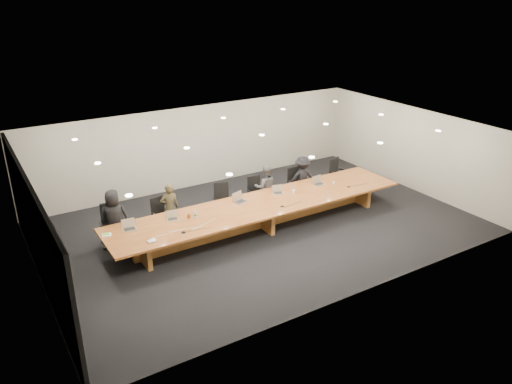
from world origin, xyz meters
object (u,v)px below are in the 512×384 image
chair_left (162,214)px  mic_left (184,232)px  chair_mid_left (223,200)px  av_box (152,241)px  chair_right (296,183)px  laptop_d (278,190)px  laptop_c (241,198)px  person_a (114,218)px  conference_table (261,211)px  amber_mug (189,216)px  person_d (302,178)px  person_b (170,208)px  chair_far_right (339,173)px  paper_cup_far (334,183)px  mic_center (282,206)px  water_bottle (195,215)px  person_c (265,187)px  paper_cup_near (294,192)px  chair_far_left (112,225)px  laptop_a (129,225)px  chair_mid_right (256,192)px  mic_right (348,186)px  laptop_e (320,181)px

chair_left → mic_left: (-0.12, -1.83, 0.27)m
chair_mid_left → av_box: size_ratio=5.13×
chair_right → laptop_d: (-1.35, -0.94, 0.37)m
laptop_c → person_a: bearing=149.7°
conference_table → amber_mug: size_ratio=83.88×
person_d → person_b: bearing=16.4°
chair_mid_left → chair_right: (2.76, 0.09, -0.03)m
chair_far_right → laptop_c: size_ratio=2.86×
chair_left → paper_cup_far: bearing=-22.9°
paper_cup_far → mic_center: bearing=-166.2°
av_box → water_bottle: bearing=14.1°
person_c → mic_center: person_c is taller
person_b → paper_cup_near: size_ratio=14.03×
amber_mug → person_d: bearing=11.5°
person_d → chair_left: bearing=14.8°
chair_far_left → laptop_a: (0.22, -0.83, 0.30)m
chair_mid_right → mic_center: bearing=-89.4°
chair_mid_right → water_bottle: chair_mid_right is taller
amber_mug → mic_center: 2.63m
laptop_a → mic_right: size_ratio=3.05×
chair_right → laptop_e: (0.15, -1.01, 0.38)m
chair_far_left → person_a: (0.07, -0.03, 0.21)m
av_box → chair_right: bearing=9.1°
mic_left → conference_table: bearing=10.9°
chair_mid_right → amber_mug: (-2.78, -1.10, 0.30)m
laptop_e → paper_cup_far: size_ratio=4.39×
chair_mid_left → laptop_d: 1.68m
laptop_e → laptop_a: bearing=175.0°
laptop_a → person_c: bearing=15.0°
chair_mid_right → amber_mug: 3.01m
person_d → laptop_d: person_d is taller
chair_mid_right → mic_left: size_ratio=7.46×
paper_cup_far → person_a: bearing=170.9°
chair_mid_right → person_d: 1.66m
conference_table → mic_left: mic_left is taller
laptop_c → paper_cup_near: (1.68, -0.24, -0.09)m
amber_mug → mic_right: bearing=-6.2°
laptop_e → paper_cup_far: 0.47m
chair_right → laptop_d: size_ratio=3.29×
laptop_a → mic_center: bearing=-5.9°
amber_mug → paper_cup_far: amber_mug is taller
chair_right → amber_mug: size_ratio=9.42×
chair_right → person_b: size_ratio=0.71×
laptop_a → mic_right: laptop_a is taller
chair_far_left → person_c: 4.80m
person_c → water_bottle: bearing=40.8°
person_a → water_bottle: size_ratio=7.67×
chair_left → mic_right: chair_left is taller
chair_left → mic_center: bearing=-41.6°
chair_far_right → person_c: bearing=169.5°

